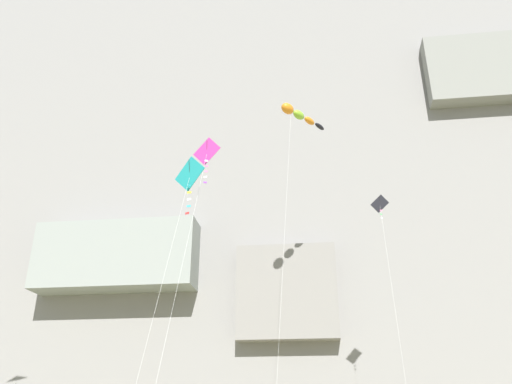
{
  "coord_description": "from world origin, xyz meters",
  "views": [
    {
      "loc": [
        3.39,
        -3.49,
        3.03
      ],
      "look_at": [
        -0.29,
        26.0,
        16.47
      ],
      "focal_mm": 36.36,
      "sensor_mm": 36.0,
      "label": 1
    }
  ],
  "objects_px": {
    "kite_diamond_low_left": "(382,216)",
    "kite_diamond_high_center": "(205,161)",
    "kite_windsock_high_right": "(298,115)",
    "kite_diamond_mid_right": "(188,181)"
  },
  "relations": [
    {
      "from": "kite_diamond_low_left",
      "to": "kite_diamond_high_center",
      "type": "relative_size",
      "value": 1.06
    },
    {
      "from": "kite_windsock_high_right",
      "to": "kite_diamond_high_center",
      "type": "height_order",
      "value": "kite_windsock_high_right"
    },
    {
      "from": "kite_windsock_high_right",
      "to": "kite_diamond_high_center",
      "type": "xyz_separation_m",
      "value": [
        -5.27,
        -12.47,
        -10.85
      ]
    },
    {
      "from": "kite_windsock_high_right",
      "to": "kite_diamond_high_center",
      "type": "bearing_deg",
      "value": -112.91
    },
    {
      "from": "kite_windsock_high_right",
      "to": "kite_diamond_high_center",
      "type": "relative_size",
      "value": 1.51
    },
    {
      "from": "kite_windsock_high_right",
      "to": "kite_diamond_low_left",
      "type": "bearing_deg",
      "value": 1.65
    },
    {
      "from": "kite_windsock_high_right",
      "to": "kite_diamond_low_left",
      "type": "xyz_separation_m",
      "value": [
        6.36,
        0.18,
        -9.91
      ]
    },
    {
      "from": "kite_diamond_low_left",
      "to": "kite_diamond_high_center",
      "type": "distance_m",
      "value": 17.21
    },
    {
      "from": "kite_diamond_mid_right",
      "to": "kite_windsock_high_right",
      "type": "relative_size",
      "value": 0.59
    },
    {
      "from": "kite_windsock_high_right",
      "to": "kite_diamond_high_center",
      "type": "distance_m",
      "value": 17.35
    }
  ]
}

